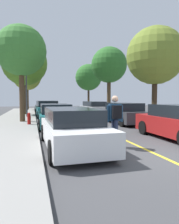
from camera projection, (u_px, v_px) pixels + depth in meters
ground at (158, 155)px, 6.22m from camera, size 80.00×80.00×0.00m
center_line at (110, 133)px, 10.07m from camera, size 0.12×39.20×0.01m
parked_car_left_nearest at (72, 128)px, 7.12m from camera, size 1.93×4.56×1.35m
parked_car_left_near at (55, 116)px, 12.36m from camera, size 1.99×4.69×1.35m
parked_car_left_far at (47, 109)px, 18.84m from camera, size 2.08×4.56×1.46m
parked_car_left_farthest at (44, 107)px, 24.01m from camera, size 2.09×4.58×1.38m
parked_car_right_near at (123, 113)px, 14.11m from camera, size 1.92×4.63×1.39m
parked_car_right_far at (94, 108)px, 20.87m from camera, size 1.98×4.56×1.38m
street_tree_left_nearest at (21, 51)px, 13.77m from camera, size 3.33×3.33×6.37m
street_tree_left_near at (25, 63)px, 20.05m from camera, size 4.31×4.31×7.09m
street_tree_left_far at (27, 76)px, 28.56m from camera, size 3.81×3.81×6.46m
street_tree_right_nearest at (155, 56)px, 13.76m from camera, size 3.79×3.79×6.25m
street_tree_right_near at (109, 65)px, 22.03m from camera, size 3.76×3.76×6.95m
street_tree_right_far at (89, 77)px, 30.13m from camera, size 3.80×3.80×6.46m
fire_hydrant at (29, 119)px, 12.46m from camera, size 0.20×0.20×0.70m
streetlamp at (26, 83)px, 17.38m from camera, size 0.36×0.24×4.83m
skateboard at (115, 145)px, 7.25m from camera, size 0.27×0.85×0.10m
skateboarder at (115, 117)px, 7.15m from camera, size 0.58×0.70×1.68m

